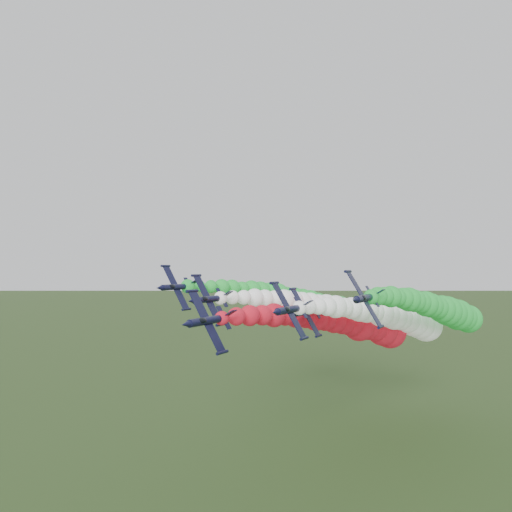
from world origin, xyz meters
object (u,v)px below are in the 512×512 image
at_px(jet_inner_left, 336,310).
at_px(jet_outer_left, 306,302).
at_px(jet_lead, 359,326).
at_px(jet_inner_right, 402,319).
at_px(jet_outer_right, 446,311).
at_px(jet_trail, 396,318).

relative_size(jet_inner_left, jet_outer_left, 0.99).
bearing_deg(jet_lead, jet_inner_right, 59.76).
relative_size(jet_outer_right, jet_trail, 1.00).
bearing_deg(jet_inner_left, jet_lead, -50.30).
bearing_deg(jet_outer_right, jet_lead, -138.49).
relative_size(jet_lead, jet_outer_left, 1.00).
bearing_deg(jet_outer_left, jet_outer_right, -4.25).
distance_m(jet_inner_left, jet_trail, 18.46).
bearing_deg(jet_trail, jet_outer_right, -28.70).
relative_size(jet_inner_right, jet_trail, 1.01).
relative_size(jet_inner_right, jet_outer_left, 1.00).
bearing_deg(jet_inner_left, jet_outer_left, 148.16).
bearing_deg(jet_outer_left, jet_lead, -41.43).
bearing_deg(jet_trail, jet_outer_left, -169.01).
distance_m(jet_inner_right, jet_trail, 11.59).
bearing_deg(jet_inner_left, jet_outer_right, 9.06).
height_order(jet_inner_left, jet_inner_right, jet_inner_left).
relative_size(jet_lead, jet_trail, 1.01).
height_order(jet_outer_right, jet_trail, jet_outer_right).
relative_size(jet_outer_left, jet_trail, 1.01).
height_order(jet_inner_right, jet_outer_left, jet_outer_left).
bearing_deg(jet_inner_right, jet_outer_left, 168.51).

